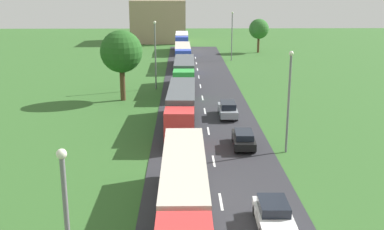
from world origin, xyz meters
name	(u,v)px	position (x,y,z in m)	size (l,w,h in m)	color
road	(214,165)	(0.00, 24.50, 0.03)	(10.00, 140.00, 0.06)	#2B2B30
lane_marking_centre	(217,181)	(0.00, 21.34, 0.07)	(0.16, 119.16, 0.01)	white
truck_lead	(184,192)	(-2.30, 15.25, 2.09)	(2.53, 14.93, 3.45)	red
truck_second	(181,106)	(-2.49, 34.05, 2.13)	(2.82, 13.23, 3.61)	red
truck_third	(184,74)	(-2.16, 50.28, 2.22)	(2.65, 12.86, 3.78)	green
truck_fourth	(183,55)	(-2.34, 68.21, 2.09)	(2.60, 12.85, 3.51)	blue
truck_fifth	(182,41)	(-2.51, 86.32, 2.17)	(2.50, 11.77, 3.65)	blue
car_second	(274,214)	(2.66, 15.03, 0.84)	(1.97, 4.03, 1.49)	white
car_third	(244,139)	(2.68, 28.43, 0.80)	(1.87, 4.35, 1.39)	black
car_fourth	(228,109)	(2.22, 37.70, 0.88)	(1.79, 4.46, 1.59)	#8C939E
lamppost_second	(289,97)	(6.00, 27.29, 4.59)	(0.36, 0.36, 8.22)	slate
lamppost_third	(155,52)	(-5.85, 51.54, 4.85)	(0.36, 0.36, 8.73)	slate
lamppost_fourth	(232,34)	(6.38, 75.23, 4.78)	(0.36, 0.36, 8.60)	slate
tree_oak	(121,52)	(-9.38, 45.45, 5.69)	(4.86, 4.86, 8.17)	#513823
tree_birch	(259,29)	(12.79, 85.48, 4.67)	(3.93, 3.93, 6.67)	#513823
distant_building	(159,21)	(-7.99, 105.30, 4.87)	(12.63, 12.50, 9.74)	#9E846B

